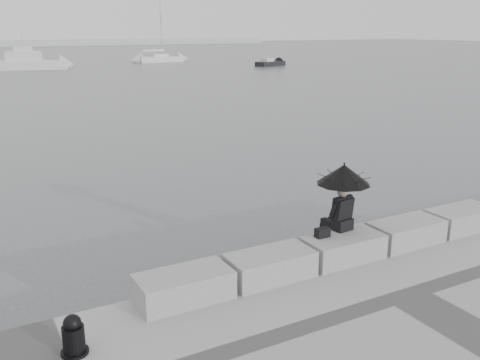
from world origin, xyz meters
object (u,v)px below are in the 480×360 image
seated_person (344,183)px  small_motorboat (270,63)px  mooring_bollard (74,338)px  motor_cruiser (32,62)px  sailboat_right (160,58)px

seated_person → small_motorboat: size_ratio=0.29×
seated_person → mooring_bollard: 5.77m
seated_person → motor_cruiser: size_ratio=0.16×
sailboat_right → small_motorboat: 18.09m
sailboat_right → seated_person: bearing=-109.7°
sailboat_right → small_motorboat: size_ratio=2.65×
seated_person → sailboat_right: (22.30, 69.42, -1.44)m
motor_cruiser → seated_person: bearing=-81.3°
small_motorboat → mooring_bollard: bearing=-142.7°
mooring_bollard → sailboat_right: bearing=68.4°
mooring_bollard → small_motorboat: 67.15m
seated_person → sailboat_right: bearing=65.7°
mooring_bollard → sailboat_right: size_ratio=0.05×
seated_person → small_motorboat: 63.33m
seated_person → mooring_bollard: (-5.55, -1.00, -1.22)m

